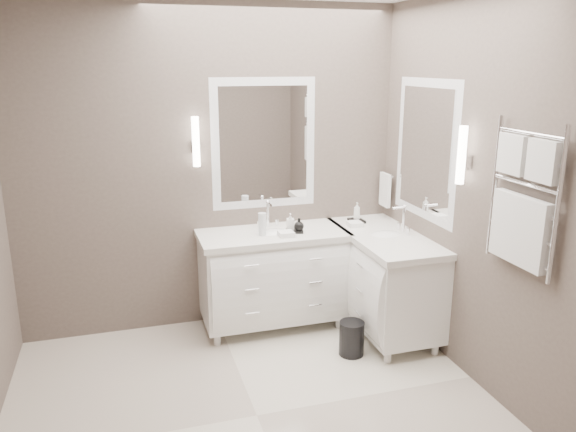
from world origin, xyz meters
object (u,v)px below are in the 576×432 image
object	(u,v)px
waste_bin	(352,338)
towel_ladder	(522,205)
vanity_right	(384,275)
vanity_back	(273,273)

from	to	relation	value
waste_bin	towel_ladder	bearing A→B (deg)	-55.87
vanity_right	waste_bin	size ratio (longest dim) A/B	4.54
vanity_right	towel_ladder	xyz separation A→B (m)	(0.23, -1.30, 0.91)
vanity_back	vanity_right	size ratio (longest dim) A/B	1.00
towel_ladder	waste_bin	distance (m)	1.71
vanity_right	waste_bin	world-z (taller)	vanity_right
vanity_back	waste_bin	xyz separation A→B (m)	(0.45, -0.67, -0.35)
vanity_right	towel_ladder	world-z (taller)	towel_ladder
vanity_right	towel_ladder	bearing A→B (deg)	-80.16
vanity_back	waste_bin	distance (m)	0.88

